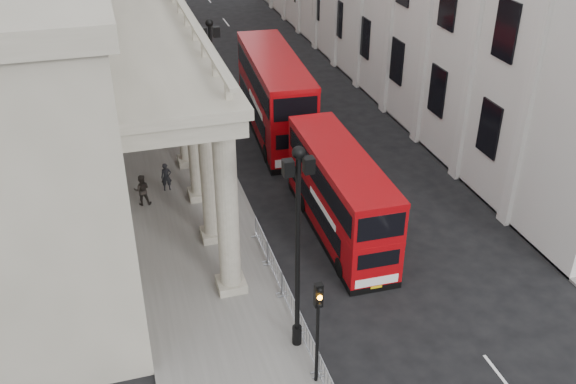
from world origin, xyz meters
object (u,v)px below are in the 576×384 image
object	(u,v)px
bus_near	(340,193)
bus_far	(274,94)
lamp_post_north	(174,12)
pedestrian_c	(208,172)
pedestrian_a	(166,177)
traffic_light	(318,316)
pedestrian_b	(142,190)
lamp_post_south	(298,239)
lamp_post_mid	(213,83)

from	to	relation	value
bus_near	bus_far	bearing A→B (deg)	90.43
lamp_post_north	pedestrian_c	size ratio (longest dim) A/B	5.08
lamp_post_north	pedestrian_a	bearing A→B (deg)	-99.92
traffic_light	pedestrian_c	world-z (taller)	traffic_light
pedestrian_b	lamp_post_south	bearing A→B (deg)	117.02
lamp_post_south	bus_far	xyz separation A→B (m)	(4.35, 19.10, -2.28)
bus_far	pedestrian_a	size ratio (longest dim) A/B	7.59
lamp_post_mid	bus_far	size ratio (longest dim) A/B	0.70
bus_near	pedestrian_a	xyz separation A→B (m)	(-7.51, 6.31, -1.31)
traffic_light	pedestrian_c	bearing A→B (deg)	94.25
bus_near	pedestrian_a	bearing A→B (deg)	140.93
bus_far	traffic_light	bearing A→B (deg)	-97.57
lamp_post_mid	pedestrian_c	world-z (taller)	lamp_post_mid
lamp_post_north	pedestrian_a	distance (m)	19.44
lamp_post_north	pedestrian_a	xyz separation A→B (m)	(-3.28, -18.73, -4.01)
lamp_post_mid	lamp_post_north	world-z (taller)	same
traffic_light	pedestrian_b	bearing A→B (deg)	108.63
bus_near	pedestrian_a	world-z (taller)	bus_near
lamp_post_north	bus_near	bearing A→B (deg)	-80.39
lamp_post_south	bus_near	world-z (taller)	lamp_post_south
lamp_post_mid	pedestrian_b	world-z (taller)	lamp_post_mid
lamp_post_north	traffic_light	bearing A→B (deg)	-89.83
lamp_post_mid	lamp_post_north	xyz separation A→B (m)	(0.00, 16.00, 0.00)
lamp_post_north	pedestrian_c	world-z (taller)	lamp_post_north
traffic_light	bus_near	size ratio (longest dim) A/B	0.44
lamp_post_south	lamp_post_north	world-z (taller)	same
lamp_post_south	traffic_light	world-z (taller)	lamp_post_south
pedestrian_c	bus_far	bearing A→B (deg)	63.48
lamp_post_mid	bus_far	distance (m)	5.81
lamp_post_mid	pedestrian_b	size ratio (longest dim) A/B	4.92
lamp_post_mid	bus_near	size ratio (longest dim) A/B	0.85
pedestrian_a	traffic_light	bearing A→B (deg)	-78.82
bus_near	pedestrian_b	xyz separation A→B (m)	(-8.90, 5.14, -1.24)
bus_near	pedestrian_c	bearing A→B (deg)	131.68
pedestrian_c	lamp_post_north	bearing A→B (deg)	102.02
lamp_post_south	pedestrian_a	size ratio (longest dim) A/B	5.35
lamp_post_south	pedestrian_b	xyz separation A→B (m)	(-4.66, 12.10, -3.95)
lamp_post_mid	traffic_light	bearing A→B (deg)	-89.68
traffic_light	pedestrian_a	bearing A→B (deg)	102.45
bus_near	lamp_post_north	bearing A→B (deg)	100.55
traffic_light	lamp_post_mid	bearing A→B (deg)	90.32
bus_far	pedestrian_b	distance (m)	11.53
lamp_post_south	lamp_post_north	distance (m)	32.00
lamp_post_mid	pedestrian_c	xyz separation A→B (m)	(-1.02, -2.93, -3.97)
lamp_post_south	bus_near	distance (m)	8.59
traffic_light	pedestrian_a	xyz separation A→B (m)	(-3.38, 15.29, -2.21)
lamp_post_mid	pedestrian_a	distance (m)	5.86
lamp_post_mid	pedestrian_a	size ratio (longest dim) A/B	5.35
lamp_post_mid	traffic_light	world-z (taller)	lamp_post_mid
pedestrian_b	traffic_light	bearing A→B (deg)	114.59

